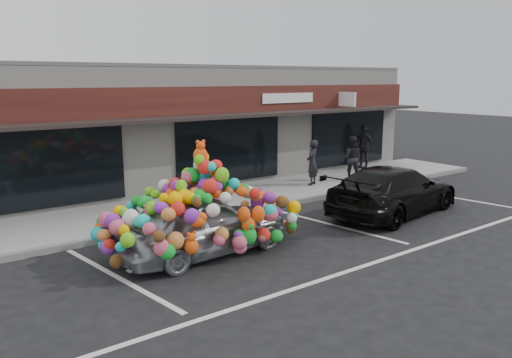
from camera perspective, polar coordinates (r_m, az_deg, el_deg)
ground at (r=11.68m, az=-0.24°, el=-7.88°), size 90.00×90.00×0.00m
shop_building at (r=18.59m, az=-15.99°, el=5.76°), size 24.00×7.20×4.31m
sidewalk at (r=14.93m, az=-9.42°, el=-3.42°), size 26.00×3.00×0.15m
kerb at (r=13.66m, az=-6.51°, el=-4.74°), size 26.00×0.18×0.16m
parking_stripe_left at (r=10.41m, az=-15.50°, el=-10.78°), size 0.73×4.37×0.01m
parking_stripe_mid at (r=13.59m, az=8.83°, el=-5.21°), size 0.73×4.37×0.01m
parking_stripe_right at (r=17.74m, az=21.18°, el=-1.91°), size 0.73×4.37×0.01m
lane_line at (r=11.45m, az=14.99°, el=-8.67°), size 14.00×0.12×0.01m
toy_car at (r=11.12m, az=-6.14°, el=-4.34°), size 2.95×4.41×2.52m
black_sedan at (r=14.86m, az=15.47°, el=-1.26°), size 2.64×5.08×1.41m
pedestrian_a at (r=17.69m, az=6.45°, el=1.89°), size 0.69×0.62×1.60m
pedestrian_b at (r=18.84m, az=10.83°, el=2.38°), size 0.99×0.99×1.62m
pedestrian_c at (r=21.26m, az=12.18°, el=3.62°), size 1.10×0.53×1.83m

